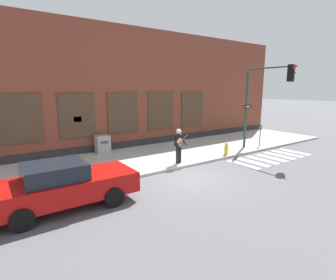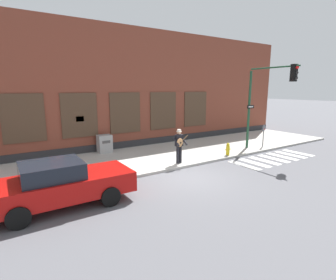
% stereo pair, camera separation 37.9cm
% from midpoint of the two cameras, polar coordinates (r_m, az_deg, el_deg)
% --- Properties ---
extents(ground_plane, '(160.00, 160.00, 0.00)m').
position_cam_midpoint_polar(ground_plane, '(11.61, 5.33, -8.18)').
color(ground_plane, '#56565B').
extents(sidewalk, '(28.00, 5.28, 0.12)m').
position_cam_midpoint_polar(sidewalk, '(14.65, -4.06, -3.79)').
color(sidewalk, '#ADAAA3').
rests_on(sidewalk, ground).
extents(building_backdrop, '(28.00, 4.06, 7.56)m').
position_cam_midpoint_polar(building_backdrop, '(18.34, -11.45, 10.76)').
color(building_backdrop, brown).
rests_on(building_backdrop, ground).
extents(crosswalk, '(5.20, 1.90, 0.01)m').
position_cam_midpoint_polar(crosswalk, '(15.77, 22.63, -3.76)').
color(crosswalk, silver).
rests_on(crosswalk, ground).
extents(red_car, '(4.61, 2.00, 1.53)m').
position_cam_midpoint_polar(red_car, '(9.30, -21.47, -8.90)').
color(red_car, '#B20F0C').
rests_on(red_car, ground).
extents(busker, '(0.71, 0.52, 1.73)m').
position_cam_midpoint_polar(busker, '(13.06, 3.30, -0.91)').
color(busker, black).
rests_on(busker, sidewalk).
extents(traffic_light, '(0.60, 3.19, 4.95)m').
position_cam_midpoint_polar(traffic_light, '(16.39, 21.31, 9.50)').
color(traffic_light, '#1E472D').
rests_on(traffic_light, sidewalk).
extents(parking_meter, '(0.13, 0.11, 1.44)m').
position_cam_midpoint_polar(parking_meter, '(18.00, 20.66, 1.60)').
color(parking_meter, '#47474C').
rests_on(parking_meter, sidewalk).
extents(utility_box, '(0.80, 0.63, 1.03)m').
position_cam_midpoint_polar(utility_box, '(15.82, -12.98, -0.78)').
color(utility_box, '#9E9E9E').
rests_on(utility_box, sidewalk).
extents(fire_hydrant, '(0.38, 0.20, 0.70)m').
position_cam_midpoint_polar(fire_hydrant, '(15.21, 13.60, -1.95)').
color(fire_hydrant, gold).
rests_on(fire_hydrant, sidewalk).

